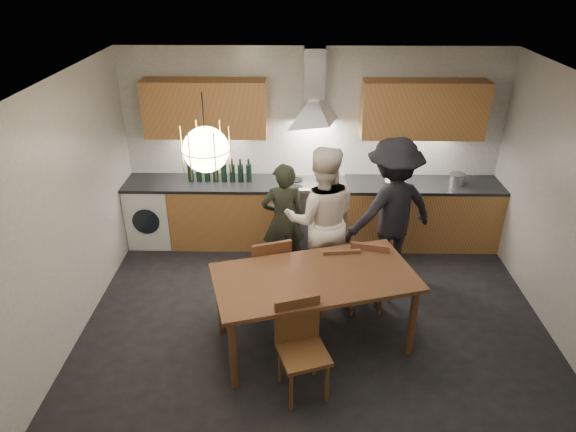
{
  "coord_description": "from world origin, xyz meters",
  "views": [
    {
      "loc": [
        -0.21,
        -4.29,
        3.63
      ],
      "look_at": [
        -0.3,
        0.4,
        1.2
      ],
      "focal_mm": 32.0,
      "sensor_mm": 36.0,
      "label": 1
    }
  ],
  "objects_px": {
    "chair_front": "(301,341)",
    "person_left": "(283,220)",
    "chair_back_left": "(270,270)",
    "dining_table": "(315,284)",
    "person_mid": "(321,219)",
    "wine_bottles": "(220,170)",
    "person_right": "(391,210)",
    "stock_pot": "(457,179)",
    "mixing_bowl": "(395,182)"
  },
  "relations": [
    {
      "from": "chair_front",
      "to": "person_left",
      "type": "distance_m",
      "value": 1.96
    },
    {
      "from": "chair_back_left",
      "to": "dining_table",
      "type": "bearing_deg",
      "value": 113.33
    },
    {
      "from": "dining_table",
      "to": "chair_front",
      "type": "bearing_deg",
      "value": -118.83
    },
    {
      "from": "person_mid",
      "to": "wine_bottles",
      "type": "xyz_separation_m",
      "value": [
        -1.31,
        1.05,
        0.17
      ]
    },
    {
      "from": "dining_table",
      "to": "person_left",
      "type": "height_order",
      "value": "person_left"
    },
    {
      "from": "chair_back_left",
      "to": "chair_front",
      "type": "xyz_separation_m",
      "value": [
        0.33,
        -1.12,
        -0.01
      ]
    },
    {
      "from": "person_right",
      "to": "dining_table",
      "type": "bearing_deg",
      "value": 29.61
    },
    {
      "from": "wine_bottles",
      "to": "chair_front",
      "type": "bearing_deg",
      "value": -68.51
    },
    {
      "from": "stock_pot",
      "to": "person_left",
      "type": "bearing_deg",
      "value": -162.17
    },
    {
      "from": "chair_back_left",
      "to": "mixing_bowl",
      "type": "bearing_deg",
      "value": -154.66
    },
    {
      "from": "person_right",
      "to": "mixing_bowl",
      "type": "bearing_deg",
      "value": -126.77
    },
    {
      "from": "dining_table",
      "to": "person_left",
      "type": "distance_m",
      "value": 1.38
    },
    {
      "from": "dining_table",
      "to": "person_mid",
      "type": "distance_m",
      "value": 1.08
    },
    {
      "from": "dining_table",
      "to": "mixing_bowl",
      "type": "bearing_deg",
      "value": 45.76
    },
    {
      "from": "person_left",
      "to": "person_mid",
      "type": "distance_m",
      "value": 0.55
    },
    {
      "from": "chair_front",
      "to": "chair_back_left",
      "type": "bearing_deg",
      "value": 88.19
    },
    {
      "from": "person_mid",
      "to": "mixing_bowl",
      "type": "relative_size",
      "value": 6.48
    },
    {
      "from": "stock_pot",
      "to": "chair_back_left",
      "type": "bearing_deg",
      "value": -147.05
    },
    {
      "from": "person_mid",
      "to": "stock_pot",
      "type": "xyz_separation_m",
      "value": [
        1.81,
        1.01,
        0.08
      ]
    },
    {
      "from": "chair_front",
      "to": "wine_bottles",
      "type": "bearing_deg",
      "value": 93.11
    },
    {
      "from": "chair_back_left",
      "to": "person_mid",
      "type": "distance_m",
      "value": 0.86
    },
    {
      "from": "dining_table",
      "to": "chair_front",
      "type": "relative_size",
      "value": 2.32
    },
    {
      "from": "person_left",
      "to": "stock_pot",
      "type": "xyz_separation_m",
      "value": [
        2.26,
        0.73,
        0.24
      ]
    },
    {
      "from": "dining_table",
      "to": "mixing_bowl",
      "type": "distance_m",
      "value": 2.33
    },
    {
      "from": "person_left",
      "to": "wine_bottles",
      "type": "relative_size",
      "value": 1.72
    },
    {
      "from": "person_mid",
      "to": "person_left",
      "type": "bearing_deg",
      "value": -34.74
    },
    {
      "from": "dining_table",
      "to": "person_left",
      "type": "bearing_deg",
      "value": 88.41
    },
    {
      "from": "chair_back_left",
      "to": "person_right",
      "type": "relative_size",
      "value": 0.53
    },
    {
      "from": "dining_table",
      "to": "stock_pot",
      "type": "xyz_separation_m",
      "value": [
        1.92,
        2.07,
        0.24
      ]
    },
    {
      "from": "chair_back_left",
      "to": "person_right",
      "type": "bearing_deg",
      "value": -169.59
    },
    {
      "from": "mixing_bowl",
      "to": "wine_bottles",
      "type": "distance_m",
      "value": 2.31
    },
    {
      "from": "stock_pot",
      "to": "wine_bottles",
      "type": "height_order",
      "value": "wine_bottles"
    },
    {
      "from": "chair_back_left",
      "to": "mixing_bowl",
      "type": "xyz_separation_m",
      "value": [
        1.57,
        1.52,
        0.39
      ]
    },
    {
      "from": "person_mid",
      "to": "stock_pot",
      "type": "height_order",
      "value": "person_mid"
    },
    {
      "from": "chair_front",
      "to": "wine_bottles",
      "type": "relative_size",
      "value": 1.09
    },
    {
      "from": "chair_back_left",
      "to": "chair_front",
      "type": "height_order",
      "value": "chair_back_left"
    },
    {
      "from": "dining_table",
      "to": "stock_pot",
      "type": "relative_size",
      "value": 10.86
    },
    {
      "from": "person_left",
      "to": "wine_bottles",
      "type": "bearing_deg",
      "value": -52.96
    },
    {
      "from": "chair_front",
      "to": "person_mid",
      "type": "relative_size",
      "value": 0.52
    },
    {
      "from": "stock_pot",
      "to": "wine_bottles",
      "type": "distance_m",
      "value": 3.12
    },
    {
      "from": "person_left",
      "to": "stock_pot",
      "type": "bearing_deg",
      "value": -173.41
    },
    {
      "from": "mixing_bowl",
      "to": "person_mid",
      "type": "bearing_deg",
      "value": -135.52
    },
    {
      "from": "chair_front",
      "to": "mixing_bowl",
      "type": "height_order",
      "value": "mixing_bowl"
    },
    {
      "from": "mixing_bowl",
      "to": "stock_pot",
      "type": "bearing_deg",
      "value": 1.64
    },
    {
      "from": "person_mid",
      "to": "stock_pot",
      "type": "bearing_deg",
      "value": -153.58
    },
    {
      "from": "chair_front",
      "to": "wine_bottles",
      "type": "xyz_separation_m",
      "value": [
        -1.07,
        2.71,
        0.53
      ]
    },
    {
      "from": "dining_table",
      "to": "wine_bottles",
      "type": "bearing_deg",
      "value": 103.83
    },
    {
      "from": "mixing_bowl",
      "to": "person_left",
      "type": "bearing_deg",
      "value": -154.06
    },
    {
      "from": "chair_back_left",
      "to": "mixing_bowl",
      "type": "distance_m",
      "value": 2.23
    },
    {
      "from": "dining_table",
      "to": "chair_front",
      "type": "height_order",
      "value": "chair_front"
    }
  ]
}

